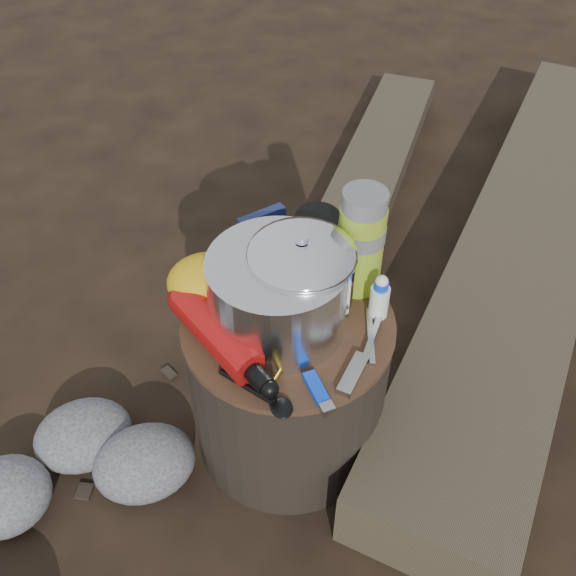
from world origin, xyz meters
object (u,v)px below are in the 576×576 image
object	(u,v)px
log_main	(527,245)
travel_mug	(317,241)
fuel_bottle	(217,333)
camping_pot	(301,281)
thermos	(361,242)
stump	(288,382)

from	to	relation	value
log_main	travel_mug	distance (m)	0.84
log_main	fuel_bottle	distance (m)	1.10
camping_pot	thermos	world-z (taller)	thermos
stump	camping_pot	xyz separation A→B (m)	(0.03, 0.00, 0.29)
stump	travel_mug	xyz separation A→B (m)	(0.11, 0.14, 0.26)
thermos	camping_pot	bearing A→B (deg)	-159.58
log_main	camping_pot	world-z (taller)	camping_pot
travel_mug	camping_pot	bearing A→B (deg)	-121.16
thermos	fuel_bottle	bearing A→B (deg)	-166.79
camping_pot	travel_mug	world-z (taller)	camping_pot
camping_pot	fuel_bottle	world-z (taller)	camping_pot
fuel_bottle	thermos	xyz separation A→B (m)	(0.31, 0.07, 0.08)
camping_pot	thermos	bearing A→B (deg)	20.42
camping_pot	fuel_bottle	bearing A→B (deg)	-173.13
stump	travel_mug	bearing A→B (deg)	52.14
log_main	camping_pot	distance (m)	0.97
stump	fuel_bottle	xyz separation A→B (m)	(-0.14, -0.02, 0.23)
log_main	travel_mug	bearing A→B (deg)	-121.13
log_main	stump	bearing A→B (deg)	-114.22
camping_pot	travel_mug	distance (m)	0.16
stump	log_main	distance (m)	0.91
thermos	travel_mug	world-z (taller)	thermos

